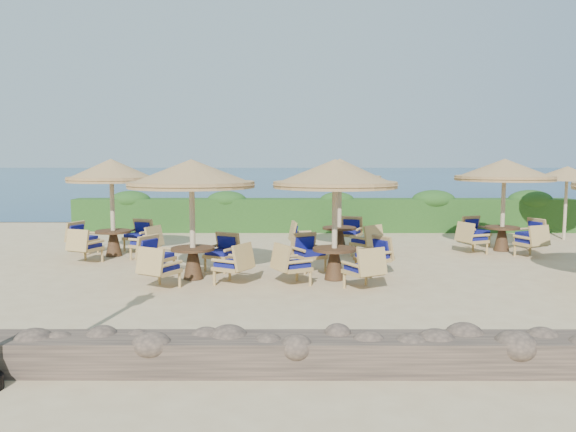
# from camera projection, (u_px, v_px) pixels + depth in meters

# --- Properties ---
(ground) EXTENTS (120.00, 120.00, 0.00)m
(ground) POSITION_uv_depth(u_px,v_px,m) (341.00, 272.00, 13.27)
(ground) COLOR tan
(ground) RESTS_ON ground
(sea) EXTENTS (160.00, 160.00, 0.00)m
(sea) POSITION_uv_depth(u_px,v_px,m) (297.00, 175.00, 82.89)
(sea) COLOR #0C2A51
(sea) RESTS_ON ground
(hedge) EXTENTS (18.00, 0.90, 1.20)m
(hedge) POSITION_uv_depth(u_px,v_px,m) (323.00, 215.00, 20.37)
(hedge) COLOR #1C4215
(hedge) RESTS_ON ground
(stone_wall) EXTENTS (15.00, 0.65, 0.44)m
(stone_wall) POSITION_uv_depth(u_px,v_px,m) (387.00, 354.00, 7.09)
(stone_wall) COLOR brown
(stone_wall) RESTS_ON ground
(extra_parasol) EXTENTS (2.30, 2.30, 2.41)m
(extra_parasol) POSITION_uv_depth(u_px,v_px,m) (567.00, 173.00, 18.21)
(extra_parasol) COLOR #CBB58F
(extra_parasol) RESTS_ON ground
(cafe_set_0) EXTENTS (2.81, 2.81, 2.65)m
(cafe_set_0) POSITION_uv_depth(u_px,v_px,m) (192.00, 197.00, 12.28)
(cafe_set_0) COLOR #CBB58F
(cafe_set_0) RESTS_ON ground
(cafe_set_1) EXTENTS (2.79, 2.79, 2.65)m
(cafe_set_1) POSITION_uv_depth(u_px,v_px,m) (335.00, 198.00, 12.21)
(cafe_set_1) COLOR #CBB58F
(cafe_set_1) RESTS_ON ground
(cafe_set_3) EXTENTS (2.86, 2.86, 2.65)m
(cafe_set_3) POSITION_uv_depth(u_px,v_px,m) (112.00, 194.00, 15.18)
(cafe_set_3) COLOR #CBB58F
(cafe_set_3) RESTS_ON ground
(cafe_set_4) EXTENTS (2.62, 2.75, 2.65)m
(cafe_set_4) POSITION_uv_depth(u_px,v_px,m) (340.00, 189.00, 15.89)
(cafe_set_4) COLOR #CBB58F
(cafe_set_4) RESTS_ON ground
(cafe_set_5) EXTENTS (2.85, 2.85, 2.65)m
(cafe_set_5) POSITION_uv_depth(u_px,v_px,m) (504.00, 188.00, 16.00)
(cafe_set_5) COLOR #CBB58F
(cafe_set_5) RESTS_ON ground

